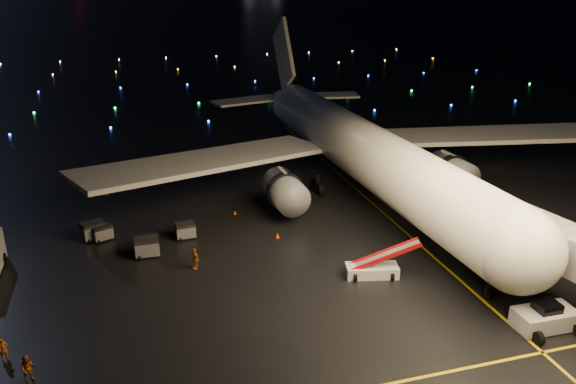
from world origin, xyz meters
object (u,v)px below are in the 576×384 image
object	(u,v)px
crew_b	(28,369)
crew_c	(195,259)
crew_a	(3,349)
baggage_cart_3	(93,231)
baggage_cart_1	(102,233)
baggage_cart_2	(147,247)
baggage_cart_0	(185,231)
airliner	(349,112)
pushback_tug	(546,315)
belt_loader	(373,259)

from	to	relation	value
crew_b	crew_c	xyz separation A→B (m)	(12.07, 11.92, 0.01)
crew_b	crew_a	bearing A→B (deg)	118.62
baggage_cart_3	baggage_cart_1	bearing A→B (deg)	-50.19
baggage_cart_2	baggage_cart_0	bearing A→B (deg)	37.74
airliner	baggage_cart_1	distance (m)	31.20
pushback_tug	belt_loader	bearing A→B (deg)	131.60
crew_b	baggage_cart_2	world-z (taller)	crew_b
baggage_cart_1	belt_loader	bearing A→B (deg)	-53.34
belt_loader	baggage_cart_3	bearing A→B (deg)	161.63
crew_a	airliner	bearing A→B (deg)	-1.08
belt_loader	crew_b	xyz separation A→B (m)	(-26.55, -6.42, -0.63)
baggage_cart_0	crew_b	bearing A→B (deg)	-127.65
airliner	baggage_cart_2	size ratio (longest dim) A/B	29.84
airliner	belt_loader	bearing A→B (deg)	-108.12
belt_loader	baggage_cart_0	world-z (taller)	belt_loader
baggage_cart_3	baggage_cart_2	bearing A→B (deg)	-70.01
crew_a	baggage_cart_3	world-z (taller)	baggage_cart_3
crew_b	baggage_cart_2	bearing A→B (deg)	56.80
pushback_tug	belt_loader	xyz separation A→B (m)	(-9.00, 10.59, 0.52)
baggage_cart_0	baggage_cart_1	distance (m)	8.08
baggage_cart_1	crew_c	bearing A→B (deg)	-68.02
crew_b	baggage_cart_3	xyz separation A→B (m)	(3.20, 20.74, -0.07)
pushback_tug	crew_a	size ratio (longest dim) A/B	2.71
crew_c	baggage_cart_0	size ratio (longest dim) A/B	1.05
crew_c	baggage_cart_0	world-z (taller)	crew_c
belt_loader	crew_c	bearing A→B (deg)	172.34
belt_loader	crew_c	xyz separation A→B (m)	(-14.48, 5.51, -0.61)
pushback_tug	baggage_cart_2	size ratio (longest dim) A/B	2.06
pushback_tug	crew_b	bearing A→B (deg)	174.55
crew_a	crew_c	xyz separation A→B (m)	(13.98, 9.11, 0.15)
crew_b	baggage_cart_0	distance (m)	22.01
crew_a	baggage_cart_2	world-z (taller)	baggage_cart_2
baggage_cart_0	baggage_cart_3	world-z (taller)	baggage_cart_3
pushback_tug	baggage_cart_1	xyz separation A→B (m)	(-31.45, 24.47, -0.30)
baggage_cart_1	crew_b	bearing A→B (deg)	-123.03
airliner	pushback_tug	bearing A→B (deg)	-87.38
pushback_tug	belt_loader	size ratio (longest dim) A/B	0.68
belt_loader	baggage_cart_3	distance (m)	27.40
airliner	crew_a	distance (m)	44.13
belt_loader	baggage_cart_3	xyz separation A→B (m)	(-23.35, 14.32, -0.70)
pushback_tug	crew_c	bearing A→B (deg)	146.81
airliner	baggage_cart_3	xyz separation A→B (m)	(-29.79, -7.75, -8.29)
crew_c	baggage_cart_1	size ratio (longest dim) A/B	1.09
pushback_tug	airliner	bearing A→B (deg)	95.72
airliner	baggage_cart_3	world-z (taller)	airliner
pushback_tug	crew_b	size ratio (longest dim) A/B	2.33
baggage_cart_2	baggage_cart_3	xyz separation A→B (m)	(-4.94, 5.18, -0.04)
belt_loader	baggage_cart_0	distance (m)	18.94
belt_loader	crew_c	distance (m)	15.51
pushback_tug	baggage_cart_3	world-z (taller)	pushback_tug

